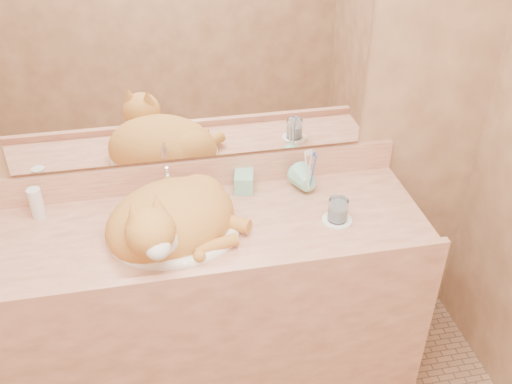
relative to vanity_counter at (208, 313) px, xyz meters
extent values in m
cube|color=brown|center=(0.00, 0.28, 0.82)|extent=(2.40, 0.02, 2.50)
cube|color=white|center=(0.00, 0.26, 0.97)|extent=(1.30, 0.02, 0.80)
imported|color=#80CDB3|center=(0.18, 0.16, 0.51)|extent=(0.09, 0.09, 0.16)
imported|color=#80CDB3|center=(0.42, 0.12, 0.47)|extent=(0.12, 0.12, 0.09)
cylinder|color=white|center=(0.48, -0.06, 0.43)|extent=(0.11, 0.11, 0.01)
cylinder|color=silver|center=(0.48, -0.06, 0.48)|extent=(0.07, 0.07, 0.08)
cylinder|color=silver|center=(-0.57, 0.18, 0.48)|extent=(0.05, 0.05, 0.12)
camera|label=1|loc=(-0.12, -1.59, 1.66)|focal=40.00mm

